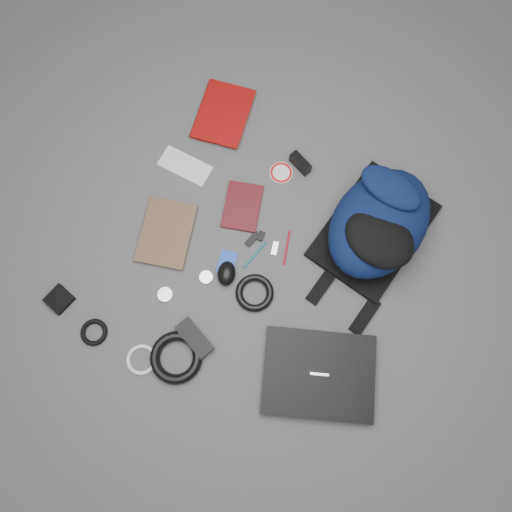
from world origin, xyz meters
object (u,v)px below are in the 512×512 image
at_px(comic_book, 142,228).
at_px(mouse, 226,273).
at_px(laptop, 319,374).
at_px(power_brick, 195,338).
at_px(compact_camera, 300,163).
at_px(backpack, 379,223).
at_px(dvd_case, 242,206).
at_px(textbook_red, 199,108).
at_px(pouch, 59,299).

height_order(comic_book, mouse, mouse).
height_order(laptop, mouse, mouse).
bearing_deg(power_brick, mouse, 113.81).
distance_m(compact_camera, mouse, 0.50).
bearing_deg(power_brick, compact_camera, 108.74).
distance_m(laptop, comic_book, 0.81).
bearing_deg(compact_camera, laptop, -37.50).
bearing_deg(power_brick, backpack, 80.24).
bearing_deg(laptop, mouse, 137.67).
bearing_deg(compact_camera, backpack, 4.32).
bearing_deg(dvd_case, textbook_red, 122.83).
bearing_deg(backpack, dvd_case, -155.12).
height_order(laptop, compact_camera, compact_camera).
bearing_deg(laptop, backpack, 72.37).
height_order(compact_camera, mouse, compact_camera).
relative_size(dvd_case, mouse, 2.06).
distance_m(laptop, mouse, 0.47).
relative_size(laptop, comic_book, 1.49).
bearing_deg(backpack, compact_camera, 171.34).
bearing_deg(compact_camera, dvd_case, -93.70).
bearing_deg(power_brick, dvd_case, 120.59).
distance_m(backpack, power_brick, 0.75).
height_order(laptop, pouch, laptop).
bearing_deg(pouch, laptop, 9.18).
distance_m(textbook_red, pouch, 0.88).
relative_size(comic_book, pouch, 3.13).
bearing_deg(laptop, pouch, 169.47).
xyz_separation_m(dvd_case, pouch, (-0.43, -0.58, 0.00)).
distance_m(dvd_case, pouch, 0.73).
height_order(laptop, comic_book, laptop).
xyz_separation_m(backpack, pouch, (-0.91, -0.70, -0.09)).
bearing_deg(textbook_red, comic_book, -95.63).
relative_size(laptop, textbook_red, 1.44).
xyz_separation_m(backpack, comic_book, (-0.77, -0.35, -0.09)).
relative_size(mouse, power_brick, 0.63).
bearing_deg(dvd_case, compact_camera, 47.25).
xyz_separation_m(comic_book, power_brick, (0.35, -0.27, 0.01)).
relative_size(backpack, pouch, 6.05).
xyz_separation_m(laptop, textbook_red, (-0.82, 0.73, -0.00)).
bearing_deg(textbook_red, power_brick, -73.06).
relative_size(textbook_red, pouch, 3.22).
bearing_deg(compact_camera, comic_book, -107.71).
bearing_deg(power_brick, pouch, -146.85).
xyz_separation_m(textbook_red, comic_book, (0.03, -0.52, -0.00)).
bearing_deg(comic_book, compact_camera, 34.39).
bearing_deg(backpack, textbook_red, 178.56).
xyz_separation_m(comic_book, compact_camera, (0.42, 0.47, 0.02)).
bearing_deg(pouch, mouse, 33.77).
bearing_deg(power_brick, laptop, 32.99).
height_order(textbook_red, compact_camera, compact_camera).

